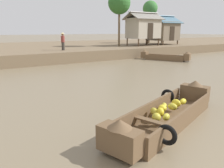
# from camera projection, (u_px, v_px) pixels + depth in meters

# --- Properties ---
(ground_plane) EXTENTS (300.00, 300.00, 0.00)m
(ground_plane) POSITION_uv_depth(u_px,v_px,m) (89.00, 85.00, 11.59)
(ground_plane) COLOR #7A6B51
(riverbank_strip) EXTENTS (160.00, 20.00, 0.99)m
(riverbank_strip) POSITION_uv_depth(u_px,v_px,m) (23.00, 50.00, 26.12)
(riverbank_strip) COLOR #756047
(riverbank_strip) RESTS_ON ground
(banana_boat) EXTENTS (5.42, 2.81, 0.92)m
(banana_boat) POSITION_uv_depth(u_px,v_px,m) (167.00, 113.00, 6.81)
(banana_boat) COLOR brown
(banana_boat) RESTS_ON ground
(fishing_skiff_distant) EXTENTS (2.90, 4.54, 0.94)m
(fishing_skiff_distant) POSITION_uv_depth(u_px,v_px,m) (165.00, 57.00, 21.23)
(fishing_skiff_distant) COLOR brown
(fishing_skiff_distant) RESTS_ON ground
(stilt_house_mid_left) EXTENTS (4.23, 3.14, 3.98)m
(stilt_house_mid_left) POSITION_uv_depth(u_px,v_px,m) (143.00, 28.00, 26.83)
(stilt_house_mid_left) COLOR #4C3826
(stilt_house_mid_left) RESTS_ON riverbank_strip
(stilt_house_mid_right) EXTENTS (3.78, 3.87, 3.78)m
(stilt_house_mid_right) POSITION_uv_depth(u_px,v_px,m) (163.00, 31.00, 29.65)
(stilt_house_mid_right) COLOR #4C3826
(stilt_house_mid_right) RESTS_ON riverbank_strip
(palm_tree_near) EXTENTS (2.16, 2.16, 6.07)m
(palm_tree_near) POSITION_uv_depth(u_px,v_px,m) (150.00, 9.00, 32.14)
(palm_tree_near) COLOR brown
(palm_tree_near) RESTS_ON riverbank_strip
(palm_tree_mid) EXTENTS (2.56, 2.56, 6.17)m
(palm_tree_mid) POSITION_uv_depth(u_px,v_px,m) (119.00, 3.00, 24.97)
(palm_tree_mid) COLOR brown
(palm_tree_mid) RESTS_ON riverbank_strip
(vendor_person) EXTENTS (0.44, 0.44, 1.66)m
(vendor_person) POSITION_uv_depth(u_px,v_px,m) (63.00, 40.00, 20.61)
(vendor_person) COLOR #332D28
(vendor_person) RESTS_ON riverbank_strip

